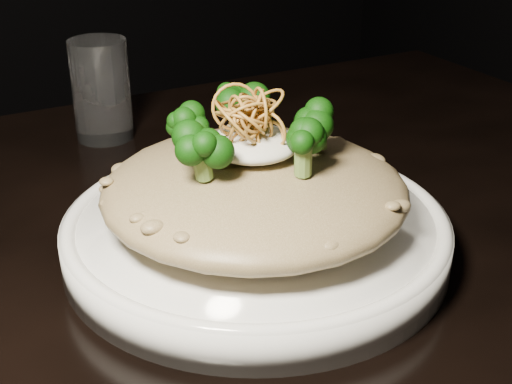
# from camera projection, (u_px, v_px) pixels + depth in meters

# --- Properties ---
(table) EXTENTS (1.10, 0.80, 0.75)m
(table) POSITION_uv_depth(u_px,v_px,m) (222.00, 315.00, 0.65)
(table) COLOR black
(table) RESTS_ON ground
(plate) EXTENTS (0.31, 0.31, 0.03)m
(plate) POSITION_uv_depth(u_px,v_px,m) (256.00, 234.00, 0.58)
(plate) COLOR white
(plate) RESTS_ON table
(risotto) EXTENTS (0.24, 0.24, 0.05)m
(risotto) POSITION_uv_depth(u_px,v_px,m) (255.00, 189.00, 0.56)
(risotto) COLOR brown
(risotto) RESTS_ON plate
(broccoli) EXTENTS (0.15, 0.15, 0.05)m
(broccoli) POSITION_uv_depth(u_px,v_px,m) (254.00, 127.00, 0.54)
(broccoli) COLOR black
(broccoli) RESTS_ON risotto
(cheese) EXTENTS (0.07, 0.07, 0.02)m
(cheese) POSITION_uv_depth(u_px,v_px,m) (253.00, 144.00, 0.55)
(cheese) COLOR white
(cheese) RESTS_ON risotto
(shallots) EXTENTS (0.06, 0.06, 0.04)m
(shallots) POSITION_uv_depth(u_px,v_px,m) (250.00, 108.00, 0.53)
(shallots) COLOR brown
(shallots) RESTS_ON cheese
(drinking_glass) EXTENTS (0.07, 0.07, 0.11)m
(drinking_glass) POSITION_uv_depth(u_px,v_px,m) (101.00, 90.00, 0.79)
(drinking_glass) COLOR white
(drinking_glass) RESTS_ON table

